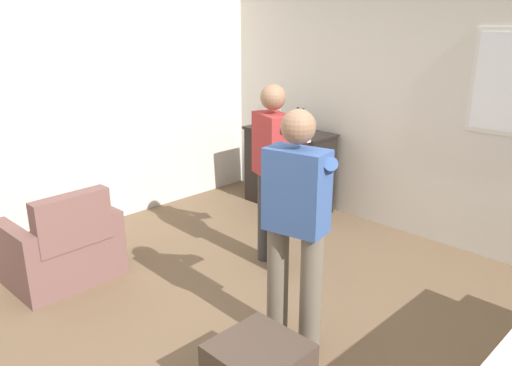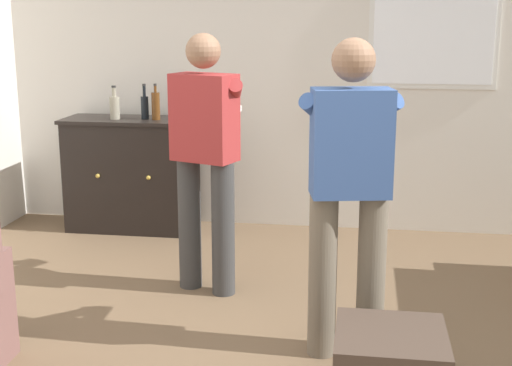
% 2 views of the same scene
% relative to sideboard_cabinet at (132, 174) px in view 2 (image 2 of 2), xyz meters
% --- Properties ---
extents(wall_back_with_window, '(5.20, 0.15, 2.80)m').
position_rel_sideboard_cabinet_xyz_m(wall_back_with_window, '(1.49, 0.36, 0.93)').
color(wall_back_with_window, silver).
rests_on(wall_back_with_window, ground).
extents(sideboard_cabinet, '(1.11, 0.49, 0.95)m').
position_rel_sideboard_cabinet_xyz_m(sideboard_cabinet, '(0.00, 0.00, 0.00)').
color(sideboard_cabinet, black).
rests_on(sideboard_cabinet, ground).
extents(bottle_wine_green, '(0.07, 0.07, 0.29)m').
position_rel_sideboard_cabinet_xyz_m(bottle_wine_green, '(0.24, -0.04, 0.59)').
color(bottle_wine_green, '#593314').
rests_on(bottle_wine_green, sideboard_cabinet).
extents(bottle_liquor_amber, '(0.08, 0.08, 0.28)m').
position_rel_sideboard_cabinet_xyz_m(bottle_liquor_amber, '(-0.11, -0.05, 0.58)').
color(bottle_liquor_amber, gray).
rests_on(bottle_liquor_amber, sideboard_cabinet).
extents(bottle_spirits_clear, '(0.06, 0.06, 0.29)m').
position_rel_sideboard_cabinet_xyz_m(bottle_spirits_clear, '(0.13, -0.01, 0.58)').
color(bottle_spirits_clear, black).
rests_on(bottle_spirits_clear, sideboard_cabinet).
extents(person_standing_left, '(0.52, 0.52, 1.68)m').
position_rel_sideboard_cabinet_xyz_m(person_standing_left, '(0.93, -1.27, 0.46)').
color(person_standing_left, '#383838').
rests_on(person_standing_left, ground).
extents(person_standing_right, '(0.55, 0.51, 1.68)m').
position_rel_sideboard_cabinet_xyz_m(person_standing_right, '(1.86, -2.05, 0.46)').
color(person_standing_right, '#6B6051').
rests_on(person_standing_right, ground).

